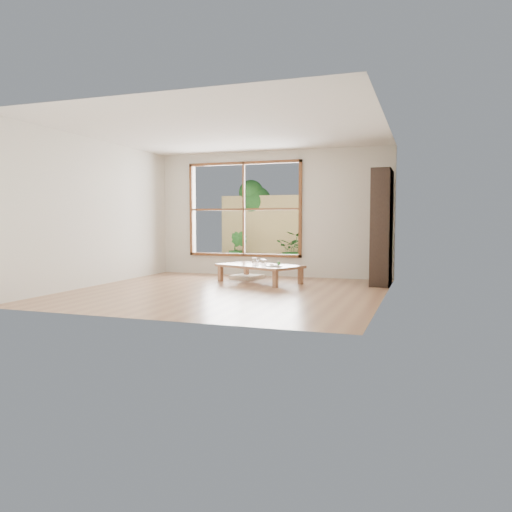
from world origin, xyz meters
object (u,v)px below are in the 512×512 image
(garden_bench, at_px, (253,258))
(low_table, at_px, (260,267))
(bookshelf, at_px, (382,228))
(food_tray, at_px, (275,265))

(garden_bench, bearing_deg, low_table, -50.23)
(bookshelf, height_order, garden_bench, bookshelf)
(food_tray, xyz_separation_m, garden_bench, (-1.25, 2.32, -0.06))
(garden_bench, bearing_deg, bookshelf, -11.15)
(food_tray, distance_m, garden_bench, 2.63)
(low_table, relative_size, bookshelf, 0.85)
(bookshelf, distance_m, garden_bench, 3.53)
(bookshelf, distance_m, food_tray, 2.04)
(low_table, xyz_separation_m, garden_bench, (-0.87, 2.06, 0.00))
(food_tray, bearing_deg, low_table, 135.68)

